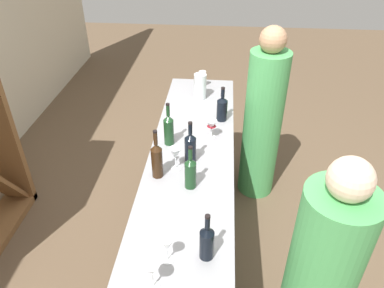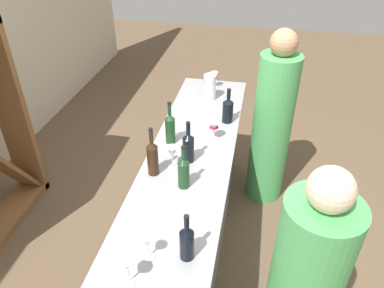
{
  "view_description": "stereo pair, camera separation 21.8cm",
  "coord_description": "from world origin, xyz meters",
  "px_view_note": "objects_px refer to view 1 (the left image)",
  "views": [
    {
      "loc": [
        -2.06,
        -0.18,
        2.39
      ],
      "look_at": [
        0.0,
        0.0,
        0.98
      ],
      "focal_mm": 34.48,
      "sensor_mm": 36.0,
      "label": 1
    },
    {
      "loc": [
        -2.03,
        -0.4,
        2.39
      ],
      "look_at": [
        0.0,
        0.0,
        0.98
      ],
      "focal_mm": 34.48,
      "sensor_mm": 36.0,
      "label": 2
    }
  ],
  "objects_px": {
    "wine_glass_far_center": "(175,154)",
    "wine_bottle_far_right_near_black": "(222,108)",
    "wine_glass_far_left": "(152,270)",
    "wine_bottle_leftmost_near_black": "(207,241)",
    "wine_bottle_rightmost_olive_green": "(169,129)",
    "wine_glass_near_right": "(167,246)",
    "wine_bottle_center_amber_brown": "(157,159)",
    "wine_glass_near_center": "(202,76)",
    "wine_bottle_second_right_near_black": "(191,147)",
    "water_pitcher": "(200,86)",
    "wine_glass_near_left": "(212,126)",
    "person_left_guest": "(317,287)",
    "person_center_guest": "(263,123)",
    "wine_bottle_second_left_olive_green": "(190,172)"
  },
  "relations": [
    {
      "from": "wine_bottle_rightmost_olive_green",
      "to": "wine_bottle_far_right_near_black",
      "type": "height_order",
      "value": "wine_bottle_rightmost_olive_green"
    },
    {
      "from": "wine_glass_near_right",
      "to": "wine_bottle_center_amber_brown",
      "type": "bearing_deg",
      "value": 13.62
    },
    {
      "from": "wine_glass_near_right",
      "to": "wine_glass_far_left",
      "type": "distance_m",
      "value": 0.16
    },
    {
      "from": "wine_bottle_second_right_near_black",
      "to": "wine_bottle_far_right_near_black",
      "type": "relative_size",
      "value": 1.07
    },
    {
      "from": "wine_glass_far_left",
      "to": "person_center_guest",
      "type": "relative_size",
      "value": 0.1
    },
    {
      "from": "wine_bottle_leftmost_near_black",
      "to": "wine_bottle_second_right_near_black",
      "type": "height_order",
      "value": "wine_bottle_second_right_near_black"
    },
    {
      "from": "wine_glass_far_left",
      "to": "water_pitcher",
      "type": "bearing_deg",
      "value": -2.36
    },
    {
      "from": "person_left_guest",
      "to": "person_center_guest",
      "type": "distance_m",
      "value": 1.59
    },
    {
      "from": "wine_glass_near_right",
      "to": "person_center_guest",
      "type": "distance_m",
      "value": 1.78
    },
    {
      "from": "wine_glass_far_left",
      "to": "water_pitcher",
      "type": "distance_m",
      "value": 1.86
    },
    {
      "from": "wine_glass_near_center",
      "to": "wine_glass_near_right",
      "type": "relative_size",
      "value": 1.02
    },
    {
      "from": "wine_glass_near_center",
      "to": "wine_glass_far_left",
      "type": "distance_m",
      "value": 2.09
    },
    {
      "from": "wine_bottle_far_right_near_black",
      "to": "wine_glass_far_center",
      "type": "distance_m",
      "value": 0.7
    },
    {
      "from": "water_pitcher",
      "to": "wine_glass_near_left",
      "type": "bearing_deg",
      "value": -168.05
    },
    {
      "from": "wine_glass_near_center",
      "to": "wine_glass_far_center",
      "type": "height_order",
      "value": "wine_glass_far_center"
    },
    {
      "from": "wine_bottle_leftmost_near_black",
      "to": "wine_glass_near_right",
      "type": "relative_size",
      "value": 1.91
    },
    {
      "from": "wine_bottle_far_right_near_black",
      "to": "wine_glass_far_left",
      "type": "height_order",
      "value": "wine_bottle_far_right_near_black"
    },
    {
      "from": "wine_bottle_leftmost_near_black",
      "to": "wine_glass_near_right",
      "type": "height_order",
      "value": "wine_bottle_leftmost_near_black"
    },
    {
      "from": "wine_glass_near_left",
      "to": "wine_glass_near_center",
      "type": "xyz_separation_m",
      "value": [
        0.84,
        0.12,
        0.01
      ]
    },
    {
      "from": "wine_bottle_second_right_near_black",
      "to": "wine_glass_near_center",
      "type": "xyz_separation_m",
      "value": [
        1.13,
        -0.0,
        -0.01
      ]
    },
    {
      "from": "wine_glass_near_left",
      "to": "person_left_guest",
      "type": "relative_size",
      "value": 0.09
    },
    {
      "from": "person_center_guest",
      "to": "wine_glass_near_right",
      "type": "bearing_deg",
      "value": 89.79
    },
    {
      "from": "wine_bottle_leftmost_near_black",
      "to": "wine_glass_far_left",
      "type": "distance_m",
      "value": 0.3
    },
    {
      "from": "wine_bottle_second_left_olive_green",
      "to": "wine_bottle_center_amber_brown",
      "type": "xyz_separation_m",
      "value": [
        0.08,
        0.21,
        0.02
      ]
    },
    {
      "from": "wine_glass_near_center",
      "to": "person_left_guest",
      "type": "xyz_separation_m",
      "value": [
        -1.86,
        -0.72,
        -0.33
      ]
    },
    {
      "from": "wine_glass_far_left",
      "to": "wine_glass_near_left",
      "type": "bearing_deg",
      "value": -9.34
    },
    {
      "from": "wine_glass_near_center",
      "to": "wine_bottle_rightmost_olive_green",
      "type": "bearing_deg",
      "value": 169.66
    },
    {
      "from": "wine_glass_far_center",
      "to": "water_pitcher",
      "type": "height_order",
      "value": "water_pitcher"
    },
    {
      "from": "wine_bottle_second_left_olive_green",
      "to": "wine_glass_near_center",
      "type": "height_order",
      "value": "wine_bottle_second_left_olive_green"
    },
    {
      "from": "wine_bottle_second_left_olive_green",
      "to": "person_left_guest",
      "type": "distance_m",
      "value": 0.91
    },
    {
      "from": "wine_bottle_center_amber_brown",
      "to": "wine_bottle_far_right_near_black",
      "type": "height_order",
      "value": "wine_bottle_center_amber_brown"
    },
    {
      "from": "wine_bottle_second_left_olive_green",
      "to": "wine_bottle_second_right_near_black",
      "type": "bearing_deg",
      "value": 4.77
    },
    {
      "from": "wine_bottle_second_left_olive_green",
      "to": "wine_bottle_far_right_near_black",
      "type": "relative_size",
      "value": 1.05
    },
    {
      "from": "wine_glass_far_center",
      "to": "wine_bottle_far_right_near_black",
      "type": "bearing_deg",
      "value": -23.59
    },
    {
      "from": "wine_bottle_rightmost_olive_green",
      "to": "water_pitcher",
      "type": "bearing_deg",
      "value": -12.76
    },
    {
      "from": "wine_bottle_rightmost_olive_green",
      "to": "wine_bottle_far_right_near_black",
      "type": "distance_m",
      "value": 0.51
    },
    {
      "from": "wine_glass_near_center",
      "to": "wine_glass_far_center",
      "type": "distance_m",
      "value": 1.23
    },
    {
      "from": "wine_bottle_second_left_olive_green",
      "to": "person_left_guest",
      "type": "relative_size",
      "value": 0.19
    },
    {
      "from": "wine_bottle_leftmost_near_black",
      "to": "wine_bottle_rightmost_olive_green",
      "type": "height_order",
      "value": "wine_bottle_rightmost_olive_green"
    },
    {
      "from": "wine_bottle_rightmost_olive_green",
      "to": "wine_glass_near_center",
      "type": "xyz_separation_m",
      "value": [
        0.94,
        -0.17,
        -0.02
      ]
    },
    {
      "from": "wine_bottle_center_amber_brown",
      "to": "water_pitcher",
      "type": "xyz_separation_m",
      "value": [
        1.08,
        -0.18,
        -0.02
      ]
    },
    {
      "from": "wine_bottle_leftmost_near_black",
      "to": "water_pitcher",
      "type": "distance_m",
      "value": 1.67
    },
    {
      "from": "wine_bottle_center_amber_brown",
      "to": "wine_glass_far_left",
      "type": "bearing_deg",
      "value": -172.16
    },
    {
      "from": "wine_glass_near_right",
      "to": "wine_glass_far_center",
      "type": "xyz_separation_m",
      "value": [
        0.71,
        0.05,
        0.01
      ]
    },
    {
      "from": "wine_glass_near_right",
      "to": "wine_bottle_second_right_near_black",
      "type": "bearing_deg",
      "value": -2.75
    },
    {
      "from": "wine_glass_near_center",
      "to": "person_left_guest",
      "type": "relative_size",
      "value": 0.1
    },
    {
      "from": "wine_glass_near_right",
      "to": "wine_glass_near_center",
      "type": "bearing_deg",
      "value": -1.22
    },
    {
      "from": "wine_bottle_second_left_olive_green",
      "to": "wine_glass_near_center",
      "type": "xyz_separation_m",
      "value": [
        1.39,
        0.02,
        -0.01
      ]
    },
    {
      "from": "wine_bottle_leftmost_near_black",
      "to": "wine_glass_near_center",
      "type": "height_order",
      "value": "wine_bottle_leftmost_near_black"
    },
    {
      "from": "wine_glass_near_left",
      "to": "water_pitcher",
      "type": "xyz_separation_m",
      "value": [
        0.61,
        0.13,
        0.01
      ]
    }
  ]
}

